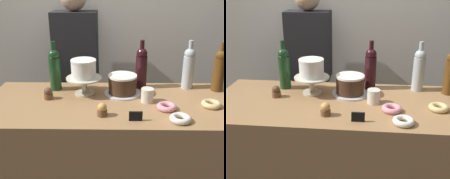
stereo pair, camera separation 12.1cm
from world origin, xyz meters
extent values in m
cube|color=silver|center=(0.00, 0.91, 1.30)|extent=(6.00, 0.05, 2.60)
cube|color=#997047|center=(0.00, 0.00, 0.47)|extent=(1.55, 0.66, 0.94)
cylinder|color=beige|center=(-0.18, 0.12, 0.95)|extent=(0.12, 0.12, 0.01)
cylinder|color=beige|center=(-0.18, 0.12, 1.00)|extent=(0.04, 0.04, 0.09)
cylinder|color=beige|center=(-0.18, 0.12, 1.05)|extent=(0.23, 0.23, 0.01)
cylinder|color=white|center=(-0.18, 0.12, 1.11)|extent=(0.16, 0.16, 0.10)
cylinder|color=white|center=(-0.18, 0.12, 1.16)|extent=(0.16, 0.16, 0.01)
cylinder|color=silver|center=(0.06, 0.13, 0.95)|extent=(0.23, 0.23, 0.01)
cylinder|color=#3D2619|center=(0.06, 0.13, 1.00)|extent=(0.18, 0.18, 0.11)
cylinder|color=white|center=(0.06, 0.13, 1.06)|extent=(0.18, 0.18, 0.01)
cylinder|color=#B2BCC1|center=(0.51, 0.25, 1.05)|extent=(0.08, 0.08, 0.22)
sphere|color=#B2BCC1|center=(0.51, 0.25, 1.18)|extent=(0.07, 0.07, 0.07)
cylinder|color=#B2BCC1|center=(0.51, 0.25, 1.23)|extent=(0.03, 0.03, 0.08)
cylinder|color=#5B3814|center=(0.69, 0.20, 1.05)|extent=(0.08, 0.08, 0.22)
cylinder|color=black|center=(0.19, 0.25, 1.05)|extent=(0.08, 0.08, 0.22)
sphere|color=black|center=(0.19, 0.25, 1.18)|extent=(0.07, 0.07, 0.07)
cylinder|color=black|center=(0.19, 0.25, 1.23)|extent=(0.03, 0.03, 0.08)
cylinder|color=#193D1E|center=(-0.38, 0.20, 1.05)|extent=(0.08, 0.08, 0.22)
sphere|color=#193D1E|center=(-0.38, 0.20, 1.18)|extent=(0.07, 0.07, 0.07)
cylinder|color=#193D1E|center=(-0.38, 0.20, 1.23)|extent=(0.03, 0.03, 0.08)
cylinder|color=brown|center=(-0.05, -0.18, 0.96)|extent=(0.06, 0.06, 0.03)
sphere|color=#CC9347|center=(-0.05, -0.18, 0.99)|extent=(0.05, 0.05, 0.05)
cylinder|color=brown|center=(-0.39, 0.04, 0.96)|extent=(0.06, 0.06, 0.03)
sphere|color=brown|center=(-0.39, 0.04, 0.99)|extent=(0.05, 0.05, 0.05)
torus|color=pink|center=(0.31, -0.10, 0.96)|extent=(0.11, 0.11, 0.03)
torus|color=silver|center=(0.36, -0.24, 0.96)|extent=(0.11, 0.11, 0.03)
torus|color=#E0C17F|center=(0.58, -0.06, 0.96)|extent=(0.11, 0.11, 0.03)
cube|color=black|center=(0.13, -0.24, 0.97)|extent=(0.07, 0.01, 0.05)
cylinder|color=silver|center=(0.21, 0.01, 0.98)|extent=(0.08, 0.08, 0.09)
cube|color=black|center=(-0.31, 0.71, 0.42)|extent=(0.28, 0.18, 0.85)
cube|color=#232328|center=(-0.31, 0.71, 1.12)|extent=(0.36, 0.22, 0.55)
camera|label=1|loc=(0.03, -1.50, 1.62)|focal=43.62mm
camera|label=2|loc=(0.15, -1.49, 1.62)|focal=43.62mm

